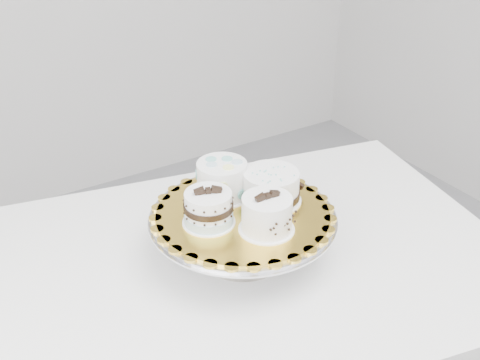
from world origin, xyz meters
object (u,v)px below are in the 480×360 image
cake_stand (243,228)px  cake_dots (222,179)px  cake_board (243,213)px  cake_swirl (267,215)px  cake_ribbon (271,187)px  table (236,292)px  cake_banded (208,209)px

cake_stand → cake_dots: size_ratio=3.00×
cake_board → cake_swirl: (0.01, -0.07, 0.04)m
cake_stand → cake_dots: bearing=91.4°
cake_stand → cake_ribbon: cake_ribbon is taller
table → cake_dots: size_ratio=10.06×
cake_stand → cake_dots: cake_dots is taller
cake_banded → cake_ribbon: size_ratio=0.77×
cake_banded → cake_ribbon: cake_banded is taller
cake_banded → cake_dots: 0.10m
cake_swirl → cake_stand: bearing=97.0°
cake_swirl → cake_ribbon: 0.11m
cake_ribbon → cake_swirl: bearing=-153.8°
cake_swirl → cake_ribbon: size_ratio=0.71×
cake_stand → cake_swirl: size_ratio=3.51×
cake_swirl → cake_dots: size_ratio=0.86×
cake_stand → cake_banded: 0.10m
table → cake_banded: size_ratio=10.78×
table → cake_stand: 0.16m
table → cake_swirl: cake_swirl is taller
cake_board → cake_stand: bearing=45.0°
cake_banded → cake_dots: size_ratio=0.93×
table → cake_board: bearing=14.7°
cake_dots → cake_ribbon: bearing=-30.8°
cake_ribbon → table: bearing=160.8°
cake_board → cake_dots: size_ratio=2.76×
cake_stand → cake_banded: bearing=177.7°
cake_stand → cake_board: (-0.00, -0.00, 0.03)m
cake_banded → cake_board: bearing=18.5°
cake_stand → cake_board: 0.03m
table → cake_swirl: bearing=-61.7°
cake_banded → cake_ribbon: 0.15m
table → cake_ribbon: (0.09, 0.01, 0.22)m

